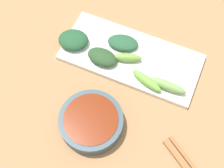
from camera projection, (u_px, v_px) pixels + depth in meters
The scene contains 9 objects.
tabletop at pixel (110, 89), 0.76m from camera, with size 2.10×2.10×0.02m, color #A0744D.
sauce_bowl at pixel (91, 121), 0.69m from camera, with size 0.14×0.14×0.04m.
serving_plate at pixel (131, 57), 0.78m from camera, with size 0.15×0.34×0.01m, color white.
broccoli_stalk_0 at pixel (128, 58), 0.76m from camera, with size 0.02×0.07×0.02m, color #709F41.
broccoli_leafy_1 at pixel (123, 43), 0.78m from camera, with size 0.05×0.08×0.02m, color #255334.
broccoli_stalk_2 at pixel (147, 81), 0.73m from camera, with size 0.02×0.08×0.02m, color #70B642.
broccoli_leafy_3 at pixel (73, 40), 0.78m from camera, with size 0.06×0.07×0.03m, color #204E2E.
broccoli_stalk_4 at pixel (167, 86), 0.72m from camera, with size 0.02×0.09×0.02m, color #78A155.
broccoli_leafy_5 at pixel (102, 57), 0.76m from camera, with size 0.05×0.07×0.02m, color #274826.
Camera 1 is at (-0.29, -0.13, 0.70)m, focal length 50.72 mm.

